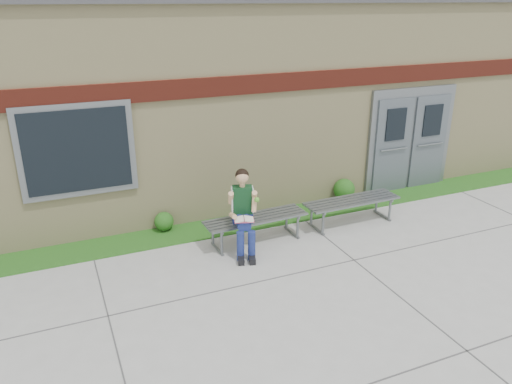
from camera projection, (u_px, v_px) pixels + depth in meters
name	position (u px, v px, depth m)	size (l,w,h in m)	color
ground	(317.00, 288.00, 7.53)	(80.00, 80.00, 0.00)	#9E9E99
grass_strip	(251.00, 221.00, 9.76)	(16.00, 0.80, 0.02)	#1E4A13
school_building	(196.00, 87.00, 11.90)	(16.20, 6.22, 4.20)	beige
bench_left	(256.00, 223.00, 8.83)	(1.88, 0.60, 0.48)	slate
bench_right	(352.00, 205.00, 9.56)	(1.91, 0.57, 0.49)	slate
girl	(243.00, 210.00, 8.40)	(0.58, 0.91, 1.43)	navy
shrub_mid	(164.00, 221.00, 9.30)	(0.36, 0.36, 0.36)	#1E4A13
shrub_east	(344.00, 189.00, 10.72)	(0.46, 0.46, 0.46)	#1E4A13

